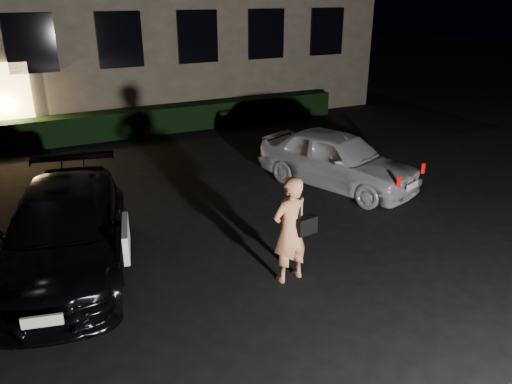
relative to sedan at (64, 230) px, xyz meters
name	(u,v)px	position (x,y,z in m)	size (l,w,h in m)	color
ground	(294,299)	(2.98, -2.62, -0.69)	(80.00, 80.00, 0.00)	black
hedge	(131,123)	(2.98, 7.88, -0.26)	(15.00, 0.70, 0.85)	black
sedan	(64,230)	(0.00, 0.00, 0.00)	(2.95, 5.06, 1.38)	black
hatch	(337,159)	(6.36, 1.13, -0.01)	(2.94, 4.32, 1.37)	silver
man	(291,230)	(3.20, -2.07, 0.21)	(0.79, 0.52, 1.80)	#E58D5A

